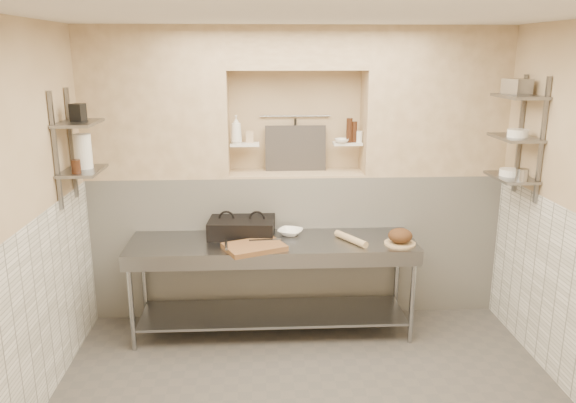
{
  "coord_description": "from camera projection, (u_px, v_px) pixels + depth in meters",
  "views": [
    {
      "loc": [
        -0.37,
        -3.64,
        2.57
      ],
      "look_at": [
        -0.13,
        0.9,
        1.35
      ],
      "focal_mm": 35.0,
      "sensor_mm": 36.0,
      "label": 1
    }
  ],
  "objects": [
    {
      "name": "ceiling",
      "position": [
        316.0,
        4.0,
        3.45
      ],
      "size": [
        4.0,
        3.9,
        0.1
      ],
      "primitive_type": "cube",
      "color": "silver",
      "rests_on": "ground"
    },
    {
      "name": "wall_left",
      "position": [
        6.0,
        233.0,
        3.72
      ],
      "size": [
        0.1,
        3.9,
        2.8
      ],
      "primitive_type": "cube",
      "color": "#CFB48D",
      "rests_on": "ground"
    },
    {
      "name": "wall_back",
      "position": [
        295.0,
        169.0,
        5.76
      ],
      "size": [
        4.0,
        0.1,
        2.8
      ],
      "primitive_type": "cube",
      "color": "#CFB48D",
      "rests_on": "ground"
    },
    {
      "name": "backwall_lower",
      "position": [
        296.0,
        241.0,
        5.7
      ],
      "size": [
        4.0,
        0.4,
        1.4
      ],
      "primitive_type": "cube",
      "color": "white",
      "rests_on": "floor"
    },
    {
      "name": "alcove_sill",
      "position": [
        296.0,
        173.0,
        5.51
      ],
      "size": [
        1.3,
        0.4,
        0.02
      ],
      "primitive_type": "cube",
      "color": "#CFB48D",
      "rests_on": "backwall_lower"
    },
    {
      "name": "backwall_pillar_left",
      "position": [
        156.0,
        103.0,
        5.27
      ],
      "size": [
        1.35,
        0.4,
        1.4
      ],
      "primitive_type": "cube",
      "color": "#CFB48D",
      "rests_on": "backwall_lower"
    },
    {
      "name": "backwall_pillar_right",
      "position": [
        433.0,
        102.0,
        5.4
      ],
      "size": [
        1.35,
        0.4,
        1.4
      ],
      "primitive_type": "cube",
      "color": "#CFB48D",
      "rests_on": "backwall_lower"
    },
    {
      "name": "backwall_header",
      "position": [
        297.0,
        48.0,
        5.21
      ],
      "size": [
        1.3,
        0.4,
        0.4
      ],
      "primitive_type": "cube",
      "color": "#CFB48D",
      "rests_on": "backwall_lower"
    },
    {
      "name": "wainscot_left",
      "position": [
        28.0,
        329.0,
        3.9
      ],
      "size": [
        0.02,
        3.9,
        1.4
      ],
      "primitive_type": "cube",
      "color": "white",
      "rests_on": "floor"
    },
    {
      "name": "alcove_shelf_left",
      "position": [
        245.0,
        144.0,
        5.41
      ],
      "size": [
        0.28,
        0.16,
        0.02
      ],
      "primitive_type": "cube",
      "color": "white",
      "rests_on": "backwall_lower"
    },
    {
      "name": "alcove_shelf_right",
      "position": [
        347.0,
        143.0,
        5.46
      ],
      "size": [
        0.28,
        0.16,
        0.02
      ],
      "primitive_type": "cube",
      "color": "white",
      "rests_on": "backwall_lower"
    },
    {
      "name": "utensil_rail",
      "position": [
        295.0,
        116.0,
        5.54
      ],
      "size": [
        0.7,
        0.02,
        0.02
      ],
      "primitive_type": "cylinder",
      "rotation": [
        0.0,
        1.57,
        0.0
      ],
      "color": "gray",
      "rests_on": "wall_back"
    },
    {
      "name": "hanging_steel",
      "position": [
        295.0,
        134.0,
        5.56
      ],
      "size": [
        0.02,
        0.02,
        0.3
      ],
      "primitive_type": "cylinder",
      "color": "black",
      "rests_on": "utensil_rail"
    },
    {
      "name": "splash_panel",
      "position": [
        296.0,
        148.0,
        5.55
      ],
      "size": [
        0.6,
        0.08,
        0.45
      ],
      "primitive_type": "cube",
      "rotation": [
        -0.14,
        0.0,
        0.0
      ],
      "color": "#383330",
      "rests_on": "alcove_sill"
    },
    {
      "name": "shelf_rail_left_a",
      "position": [
        72.0,
        144.0,
        4.83
      ],
      "size": [
        0.03,
        0.03,
        0.95
      ],
      "primitive_type": "cube",
      "color": "slate",
      "rests_on": "wall_left"
    },
    {
      "name": "shelf_rail_left_b",
      "position": [
        56.0,
        152.0,
        4.44
      ],
      "size": [
        0.03,
        0.03,
        0.95
      ],
      "primitive_type": "cube",
      "color": "slate",
      "rests_on": "wall_left"
    },
    {
      "name": "wall_shelf_left_lower",
      "position": [
        83.0,
        171.0,
        4.69
      ],
      "size": [
        0.3,
        0.5,
        0.02
      ],
      "primitive_type": "cube",
      "color": "slate",
      "rests_on": "wall_left"
    },
    {
      "name": "wall_shelf_left_upper",
      "position": [
        78.0,
        123.0,
        4.59
      ],
      "size": [
        0.3,
        0.5,
        0.03
      ],
      "primitive_type": "cube",
      "color": "slate",
      "rests_on": "wall_left"
    },
    {
      "name": "shelf_rail_right_a",
      "position": [
        520.0,
        134.0,
        5.02
      ],
      "size": [
        0.03,
        0.03,
        1.05
      ],
      "primitive_type": "cube",
      "color": "slate",
      "rests_on": "wall_right"
    },
    {
      "name": "shelf_rail_right_b",
      "position": [
        542.0,
        141.0,
        4.63
      ],
      "size": [
        0.03,
        0.03,
        1.05
      ],
      "primitive_type": "cube",
      "color": "slate",
      "rests_on": "wall_right"
    },
    {
      "name": "wall_shelf_right_lower",
      "position": [
        511.0,
        177.0,
        4.91
      ],
      "size": [
        0.3,
        0.5,
        0.02
      ],
      "primitive_type": "cube",
      "color": "slate",
      "rests_on": "wall_right"
    },
    {
      "name": "wall_shelf_right_mid",
      "position": [
        515.0,
        138.0,
        4.82
      ],
      "size": [
        0.3,
        0.5,
        0.02
      ],
      "primitive_type": "cube",
      "color": "slate",
      "rests_on": "wall_right"
    },
    {
      "name": "wall_shelf_right_upper",
      "position": [
        520.0,
        96.0,
        4.73
      ],
      "size": [
        0.3,
        0.5,
        0.03
      ],
      "primitive_type": "cube",
      "color": "slate",
      "rests_on": "wall_right"
    },
    {
      "name": "prep_table",
      "position": [
        273.0,
        268.0,
        5.15
      ],
      "size": [
        2.6,
        0.7,
        0.9
      ],
      "color": "gray",
      "rests_on": "floor"
    },
    {
      "name": "panini_press",
      "position": [
        242.0,
        227.0,
        5.24
      ],
      "size": [
        0.63,
        0.48,
        0.16
      ],
      "rotation": [
        0.0,
        0.0,
        -0.08
      ],
      "color": "black",
      "rests_on": "prep_table"
    },
    {
      "name": "cutting_board",
      "position": [
        254.0,
        247.0,
        4.88
      ],
      "size": [
        0.59,
        0.52,
        0.04
      ],
      "primitive_type": "cube",
      "rotation": [
        0.0,
        0.0,
        0.4
      ],
      "color": "brown",
      "rests_on": "prep_table"
    },
    {
      "name": "knife_blade",
      "position": [
        265.0,
        240.0,
        4.98
      ],
      "size": [
        0.29,
        0.06,
        0.01
      ],
      "primitive_type": "cube",
      "rotation": [
        0.0,
        0.0,
        0.08
      ],
      "color": "gray",
      "rests_on": "cutting_board"
    },
    {
      "name": "tongs",
      "position": [
        226.0,
        244.0,
        4.84
      ],
      "size": [
        0.04,
        0.26,
        0.02
      ],
      "primitive_type": "cylinder",
      "rotation": [
        1.57,
        0.0,
        0.08
      ],
      "color": "gray",
      "rests_on": "cutting_board"
    },
    {
      "name": "mixing_bowl",
      "position": [
        290.0,
        232.0,
        5.26
      ],
      "size": [
        0.3,
        0.3,
        0.06
      ],
      "primitive_type": "imported",
      "rotation": [
        0.0,
        0.0,
        -0.41
      ],
      "color": "white",
      "rests_on": "prep_table"
    },
    {
      "name": "rolling_pin",
      "position": [
        351.0,
        239.0,
        5.06
      ],
      "size": [
        0.26,
        0.38,
        0.06
      ],
      "primitive_type": "cylinder",
      "rotation": [
        1.57,
        0.0,
        0.53
      ],
      "color": "tan",
      "rests_on": "prep_table"
    },
    {
      "name": "bread_board",
      "position": [
        400.0,
        243.0,
        5.01
      ],
      "size": [
        0.28,
        0.28,
        0.02
      ],
      "primitive_type": "cylinder",
      "color": "tan",
      "rests_on": "prep_table"
    },
    {
      "name": "bread_loaf",
      "position": [
        400.0,
        236.0,
        4.99
      ],
      "size": [
        0.22,
        0.22,
        0.13
      ],
      "primitive_type": "ellipsoid",
      "color": "#4C2D19",
      "rests_on": "bread_board"
    },
    {
      "name": "bottle_soap",
      "position": [
        236.0,
        130.0,
        5.34
      ],
      "size": [
        0.12,
        0.12,
        0.27
      ],
      "primitive_type": "imported",
      "rotation": [
        0.0,
        0.0,
        -0.17
      ],
      "color": "white",
      "rests_on": "alcove_shelf_left"
    },
    {
      "name": "jar_alcove",
      "position": [
        250.0,
        137.0,
        5.44
      ],
      "size": [
        0.07,
        0.07,
        0.11
      ],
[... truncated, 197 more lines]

